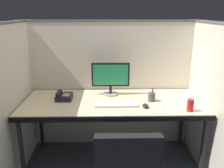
# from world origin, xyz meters

# --- Properties ---
(cubicle_partition_rear) EXTENTS (2.21, 0.06, 1.57)m
(cubicle_partition_rear) POSITION_xyz_m (0.00, 0.74, 0.79)
(cubicle_partition_rear) COLOR beige
(cubicle_partition_rear) RESTS_ON ground
(cubicle_partition_left) EXTENTS (0.06, 1.41, 1.57)m
(cubicle_partition_left) POSITION_xyz_m (-0.99, 0.20, 0.79)
(cubicle_partition_left) COLOR beige
(cubicle_partition_left) RESTS_ON ground
(cubicle_partition_right) EXTENTS (0.06, 1.41, 1.57)m
(cubicle_partition_right) POSITION_xyz_m (0.99, 0.20, 0.79)
(cubicle_partition_right) COLOR beige
(cubicle_partition_right) RESTS_ON ground
(desk) EXTENTS (1.90, 0.80, 0.74)m
(desk) POSITION_xyz_m (0.00, 0.29, 0.69)
(desk) COLOR beige
(desk) RESTS_ON ground
(monitor_center) EXTENTS (0.43, 0.17, 0.37)m
(monitor_center) POSITION_xyz_m (-0.01, 0.52, 0.96)
(monitor_center) COLOR gray
(monitor_center) RESTS_ON desk
(keyboard_main) EXTENTS (0.43, 0.15, 0.02)m
(keyboard_main) POSITION_xyz_m (0.04, 0.19, 0.75)
(keyboard_main) COLOR silver
(keyboard_main) RESTS_ON desk
(computer_mouse) EXTENTS (0.06, 0.10, 0.04)m
(computer_mouse) POSITION_xyz_m (0.33, 0.13, 0.76)
(computer_mouse) COLOR black
(computer_mouse) RESTS_ON desk
(soda_can) EXTENTS (0.07, 0.07, 0.12)m
(soda_can) POSITION_xyz_m (0.75, 0.03, 0.80)
(soda_can) COLOR red
(soda_can) RESTS_ON desk
(desk_phone) EXTENTS (0.17, 0.19, 0.09)m
(desk_phone) POSITION_xyz_m (-0.53, 0.37, 0.77)
(desk_phone) COLOR black
(desk_phone) RESTS_ON desk
(pen_cup) EXTENTS (0.08, 0.08, 0.15)m
(pen_cup) POSITION_xyz_m (0.43, 0.30, 0.79)
(pen_cup) COLOR #4C4742
(pen_cup) RESTS_ON desk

